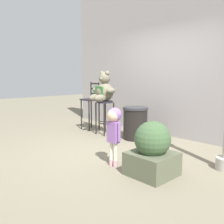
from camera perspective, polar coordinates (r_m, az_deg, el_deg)
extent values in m
plane|color=#766E5A|center=(4.51, -1.03, -9.05)|extent=(24.00, 24.00, 0.00)
cube|color=#9A9494|center=(5.79, 13.67, 12.53)|extent=(6.35, 0.30, 3.59)
cylinder|color=black|center=(5.68, -1.70, 2.38)|extent=(0.39, 0.39, 0.04)
cylinder|color=black|center=(5.75, -3.73, -1.48)|extent=(0.03, 0.03, 0.74)
cylinder|color=black|center=(5.53, -1.82, -1.86)|extent=(0.03, 0.03, 0.74)
cylinder|color=black|center=(5.93, -1.56, -1.16)|extent=(0.03, 0.03, 0.74)
cylinder|color=black|center=(5.72, 0.37, -1.51)|extent=(0.03, 0.03, 0.74)
torus|color=black|center=(5.75, -1.68, -2.45)|extent=(0.31, 0.31, 0.02)
sphere|color=#686350|center=(5.66, -1.71, 4.66)|extent=(0.41, 0.41, 0.41)
cube|color=#2E632F|center=(5.55, -3.03, 4.68)|extent=(0.26, 0.03, 0.25)
sphere|color=#686350|center=(5.65, -1.73, 7.88)|extent=(0.26, 0.26, 0.26)
ellipsoid|color=slate|center=(5.57, -2.60, 7.71)|extent=(0.11, 0.08, 0.08)
sphere|color=black|center=(5.55, -2.84, 7.73)|extent=(0.03, 0.03, 0.03)
sphere|color=#686350|center=(5.72, -2.35, 8.94)|extent=(0.11, 0.11, 0.11)
sphere|color=#686350|center=(5.58, -1.10, 8.96)|extent=(0.11, 0.11, 0.11)
ellipsoid|color=#686350|center=(5.83, -3.56, 5.15)|extent=(0.14, 0.23, 0.13)
ellipsoid|color=#686350|center=(5.45, -0.23, 4.96)|extent=(0.14, 0.23, 0.13)
ellipsoid|color=#686350|center=(5.61, -3.84, 3.35)|extent=(0.14, 0.35, 0.16)
ellipsoid|color=#686350|center=(5.47, -2.61, 3.23)|extent=(0.14, 0.35, 0.16)
cylinder|color=#CF9DA2|center=(3.81, -0.12, -11.49)|extent=(0.07, 0.07, 0.10)
cylinder|color=#EDE3C7|center=(3.76, -0.12, -8.85)|extent=(0.06, 0.06, 0.26)
cylinder|color=#CF9DA2|center=(3.76, 0.81, -11.82)|extent=(0.07, 0.07, 0.10)
cylinder|color=#EDE3C7|center=(3.70, 0.82, -9.14)|extent=(0.06, 0.06, 0.26)
cube|color=#9060AB|center=(3.65, 0.35, -4.65)|extent=(0.18, 0.10, 0.31)
cylinder|color=#9060AB|center=(3.73, -0.90, -4.12)|extent=(0.05, 0.05, 0.27)
cylinder|color=#9060AB|center=(3.56, 1.65, -4.71)|extent=(0.05, 0.05, 0.27)
sphere|color=#D8B293|center=(3.60, 0.35, -0.79)|extent=(0.19, 0.19, 0.19)
sphere|color=#8B60A6|center=(3.62, 0.63, -0.60)|extent=(0.21, 0.21, 0.21)
cylinder|color=black|center=(5.31, 5.41, -2.83)|extent=(0.51, 0.51, 0.64)
cylinder|color=#2D2D33|center=(5.26, 5.46, 0.88)|extent=(0.54, 0.54, 0.05)
cube|color=black|center=(6.22, -5.11, 2.90)|extent=(0.38, 0.38, 0.03)
cylinder|color=black|center=(6.30, -7.10, -0.64)|extent=(0.03, 0.03, 0.75)
cylinder|color=black|center=(6.05, -5.33, -0.99)|extent=(0.03, 0.03, 0.75)
cylinder|color=black|center=(6.49, -4.82, -0.35)|extent=(0.03, 0.03, 0.75)
cylinder|color=black|center=(6.24, -3.01, -0.67)|extent=(0.03, 0.03, 0.75)
cylinder|color=black|center=(6.43, -4.88, 5.10)|extent=(0.03, 0.03, 0.42)
cylinder|color=black|center=(6.18, -3.05, 4.99)|extent=(0.03, 0.03, 0.42)
cube|color=black|center=(6.31, -3.98, 4.29)|extent=(0.32, 0.02, 0.04)
cube|color=black|center=(6.30, -3.99, 5.42)|extent=(0.32, 0.02, 0.04)
cube|color=black|center=(6.29, -4.00, 6.56)|extent=(0.32, 0.02, 0.04)
cube|color=#555A44|center=(3.48, 9.23, -11.71)|extent=(0.58, 0.58, 0.32)
sphere|color=#3E5A37|center=(3.38, 9.36, -6.24)|extent=(0.49, 0.49, 0.49)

